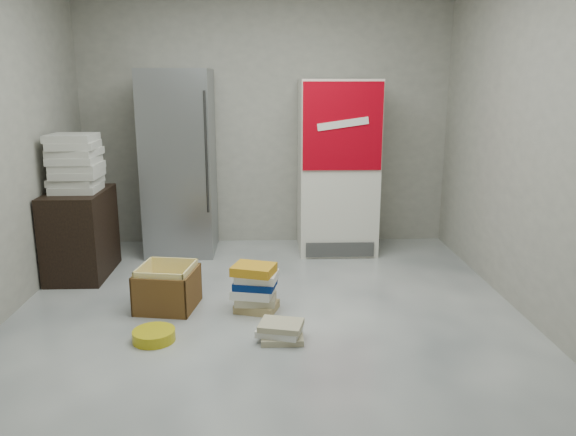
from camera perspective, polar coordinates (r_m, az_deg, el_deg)
The scene contains 10 objects.
ground at distance 4.11m, azimuth -2.14°, elevation -11.92°, with size 5.00×5.00×0.00m, color silver.
room_shell at distance 3.71m, azimuth -2.39°, elevation 14.00°, with size 4.04×5.04×2.82m.
steel_fridge at distance 5.96m, azimuth -10.97°, elevation 5.50°, with size 0.70×0.72×1.90m.
coke_cooler at distance 5.94m, azimuth 5.03°, elevation 5.22°, with size 0.80×0.73×1.80m.
wood_shelf at distance 5.57m, azimuth -20.31°, elevation -1.48°, with size 0.50×0.80×0.80m, color black.
supply_box_stack at distance 5.44m, azimuth -20.80°, elevation 5.24°, with size 0.44×0.43×0.52m.
phonebook_stack_main at distance 4.46m, azimuth -3.36°, elevation -7.08°, with size 0.40×0.36×0.39m.
phonebook_stack_side at distance 4.03m, azimuth -0.74°, elevation -11.41°, with size 0.36×0.31×0.13m.
cardboard_box at distance 4.64m, azimuth -12.14°, elevation -7.19°, with size 0.51×0.51×0.36m.
bucket_lid at distance 4.14m, azimuth -13.46°, elevation -11.53°, with size 0.30×0.30×0.08m, color gold.
Camera 1 is at (0.01, -3.71, 1.78)m, focal length 35.00 mm.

